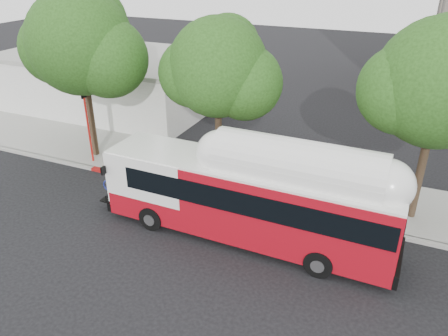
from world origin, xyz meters
name	(u,v)px	position (x,y,z in m)	size (l,w,h in m)	color
ground	(183,239)	(0.00, 0.00, 0.00)	(120.00, 120.00, 0.00)	black
sidewalk	(239,175)	(0.00, 6.50, 0.07)	(60.00, 5.00, 0.15)	gray
curb_strip	(220,197)	(0.00, 3.90, 0.07)	(60.00, 0.30, 0.15)	gray
red_curb_segment	(168,185)	(-3.00, 3.90, 0.08)	(10.00, 0.32, 0.16)	maroon
street_tree_left	(89,47)	(-8.53, 5.56, 6.60)	(6.67, 5.80, 9.74)	#2D2116
street_tree_mid	(226,72)	(-0.59, 6.06, 5.91)	(5.75, 5.00, 8.62)	#2D2116
low_commercial_bldg	(111,80)	(-14.00, 14.00, 2.15)	(16.20, 10.20, 4.25)	silver
transit_bus	(248,200)	(2.50, 1.31, 1.85)	(13.46, 3.08, 3.96)	#A00B17
signal_pole	(89,129)	(-8.56, 4.64, 2.17)	(0.12, 0.40, 4.23)	red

